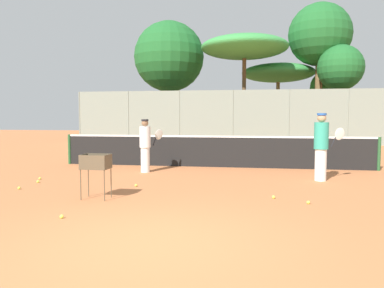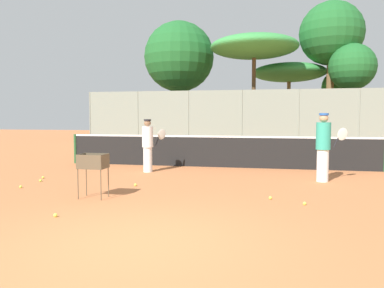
{
  "view_description": "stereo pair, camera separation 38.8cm",
  "coord_description": "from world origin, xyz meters",
  "views": [
    {
      "loc": [
        1.35,
        -4.67,
        1.7
      ],
      "look_at": [
        -0.24,
        4.87,
        1.0
      ],
      "focal_mm": 35.0,
      "sensor_mm": 36.0,
      "label": 1
    },
    {
      "loc": [
        1.73,
        -4.6,
        1.7
      ],
      "look_at": [
        -0.24,
        4.87,
        1.0
      ],
      "focal_mm": 35.0,
      "sensor_mm": 36.0,
      "label": 2
    }
  ],
  "objects": [
    {
      "name": "ground_plane",
      "position": [
        0.0,
        0.0,
        0.0
      ],
      "size": [
        80.0,
        80.0,
        0.0
      ],
      "primitive_type": "plane",
      "color": "#C67242"
    },
    {
      "name": "tennis_net",
      "position": [
        0.0,
        7.9,
        0.56
      ],
      "size": [
        10.61,
        0.1,
        1.07
      ],
      "color": "#26592D",
      "rests_on": "ground_plane"
    },
    {
      "name": "back_fence",
      "position": [
        0.0,
        19.04,
        1.7
      ],
      "size": [
        20.72,
        0.08,
        3.39
      ],
      "color": "gray",
      "rests_on": "ground_plane"
    },
    {
      "name": "tree_0",
      "position": [
        6.78,
        24.66,
        3.83
      ],
      "size": [
        2.72,
        2.72,
        5.23
      ],
      "color": "brown",
      "rests_on": "ground_plane"
    },
    {
      "name": "tree_1",
      "position": [
        6.9,
        21.48,
        4.86
      ],
      "size": [
        3.0,
        3.0,
        6.44
      ],
      "color": "brown",
      "rests_on": "ground_plane"
    },
    {
      "name": "tree_2",
      "position": [
        5.76,
        22.86,
        7.34
      ],
      "size": [
        4.32,
        4.32,
        9.57
      ],
      "color": "brown",
      "rests_on": "ground_plane"
    },
    {
      "name": "tree_3",
      "position": [
        0.63,
        20.97,
        6.32
      ],
      "size": [
        5.83,
        5.83,
        7.08
      ],
      "color": "brown",
      "rests_on": "ground_plane"
    },
    {
      "name": "tree_4",
      "position": [
        -4.95,
        22.75,
        6.13
      ],
      "size": [
        5.17,
        5.17,
        8.75
      ],
      "color": "brown",
      "rests_on": "ground_plane"
    },
    {
      "name": "tree_5",
      "position": [
        3.08,
        24.52,
        4.99
      ],
      "size": [
        5.46,
        5.46,
        5.69
      ],
      "color": "brown",
      "rests_on": "ground_plane"
    },
    {
      "name": "player_white_outfit",
      "position": [
        3.12,
        5.66,
        0.93
      ],
      "size": [
        0.88,
        0.48,
        1.8
      ],
      "rotation": [
        0.0,
        0.0,
        0.39
      ],
      "color": "white",
      "rests_on": "ground_plane"
    },
    {
      "name": "player_red_cap",
      "position": [
        -1.95,
        6.39,
        0.85
      ],
      "size": [
        0.64,
        0.73,
        1.63
      ],
      "rotation": [
        0.0,
        0.0,
        0.88
      ],
      "color": "white",
      "rests_on": "ground_plane"
    },
    {
      "name": "ball_cart",
      "position": [
        -1.87,
        2.57,
        0.7
      ],
      "size": [
        0.56,
        0.41,
        0.93
      ],
      "color": "brown",
      "rests_on": "ground_plane"
    },
    {
      "name": "tennis_ball_0",
      "position": [
        -1.49,
        4.03,
        0.03
      ],
      "size": [
        0.07,
        0.07,
        0.07
      ],
      "primitive_type": "sphere",
      "color": "#D1E54C",
      "rests_on": "ground_plane"
    },
    {
      "name": "tennis_ball_2",
      "position": [
        -4.4,
        4.59,
        0.03
      ],
      "size": [
        0.07,
        0.07,
        0.07
      ],
      "primitive_type": "sphere",
      "color": "#D1E54C",
      "rests_on": "ground_plane"
    },
    {
      "name": "tennis_ball_3",
      "position": [
        2.41,
        2.81,
        0.03
      ],
      "size": [
        0.07,
        0.07,
        0.07
      ],
      "primitive_type": "sphere",
      "color": "#D1E54C",
      "rests_on": "ground_plane"
    },
    {
      "name": "tennis_ball_4",
      "position": [
        -4.16,
        4.11,
        0.03
      ],
      "size": [
        0.07,
        0.07,
        0.07
      ],
      "primitive_type": "sphere",
      "color": "#D1E54C",
      "rests_on": "ground_plane"
    },
    {
      "name": "tennis_ball_5",
      "position": [
        -4.09,
        3.23,
        0.03
      ],
      "size": [
        0.07,
        0.07,
        0.07
      ],
      "primitive_type": "sphere",
      "color": "#D1E54C",
      "rests_on": "ground_plane"
    },
    {
      "name": "tennis_ball_6",
      "position": [
        -1.82,
        1.05,
        0.03
      ],
      "size": [
        0.07,
        0.07,
        0.07
      ],
      "primitive_type": "sphere",
      "color": "#D1E54C",
      "rests_on": "ground_plane"
    },
    {
      "name": "tennis_ball_7",
      "position": [
        1.76,
        3.2,
        0.03
      ],
      "size": [
        0.07,
        0.07,
        0.07
      ],
      "primitive_type": "sphere",
      "color": "#D1E54C",
      "rests_on": "ground_plane"
    },
    {
      "name": "parked_car",
      "position": [
        -4.59,
        22.62,
        0.66
      ],
      "size": [
        4.2,
        1.7,
        1.6
      ],
      "color": "#232328",
      "rests_on": "ground_plane"
    }
  ]
}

